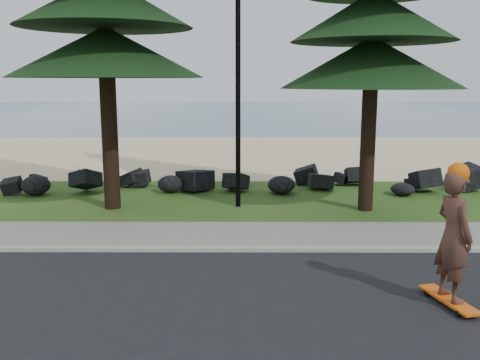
# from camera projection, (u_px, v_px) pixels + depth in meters

# --- Properties ---
(ground) EXTENTS (160.00, 160.00, 0.00)m
(ground) POSITION_uv_depth(u_px,v_px,m) (237.00, 239.00, 11.96)
(ground) COLOR #275219
(ground) RESTS_ON ground
(road) EXTENTS (160.00, 7.00, 0.02)m
(road) POSITION_uv_depth(u_px,v_px,m) (234.00, 331.00, 7.54)
(road) COLOR black
(road) RESTS_ON ground
(kerb) EXTENTS (160.00, 0.20, 0.10)m
(kerb) POSITION_uv_depth(u_px,v_px,m) (237.00, 249.00, 11.07)
(kerb) COLOR #A8A697
(kerb) RESTS_ON ground
(sidewalk) EXTENTS (160.00, 2.00, 0.08)m
(sidewalk) POSITION_uv_depth(u_px,v_px,m) (237.00, 235.00, 12.15)
(sidewalk) COLOR gray
(sidewalk) RESTS_ON ground
(beach_sand) EXTENTS (160.00, 15.00, 0.01)m
(beach_sand) POSITION_uv_depth(u_px,v_px,m) (240.00, 153.00, 26.22)
(beach_sand) COLOR beige
(beach_sand) RESTS_ON ground
(ocean) EXTENTS (160.00, 58.00, 0.01)m
(ocean) POSITION_uv_depth(u_px,v_px,m) (241.00, 112.00, 62.11)
(ocean) COLOR #3F6179
(ocean) RESTS_ON ground
(seawall_boulders) EXTENTS (60.00, 2.40, 1.10)m
(seawall_boulders) POSITION_uv_depth(u_px,v_px,m) (239.00, 189.00, 17.47)
(seawall_boulders) COLOR black
(seawall_boulders) RESTS_ON ground
(lamp_post) EXTENTS (0.25, 0.14, 8.14)m
(lamp_post) POSITION_uv_depth(u_px,v_px,m) (238.00, 57.00, 14.35)
(lamp_post) COLOR black
(lamp_post) RESTS_ON ground
(skateboarder) EXTENTS (0.66, 1.25, 2.26)m
(skateboarder) POSITION_uv_depth(u_px,v_px,m) (454.00, 237.00, 8.19)
(skateboarder) COLOR #EE5E0E
(skateboarder) RESTS_ON ground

